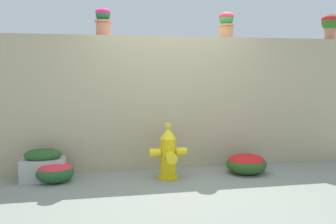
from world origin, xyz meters
TOP-DOWN VIEW (x-y plane):
  - ground_plane at (0.00, 0.00)m, footprint 24.00×24.00m
  - stone_wall at (0.00, 0.98)m, footprint 6.44×0.34m
  - potted_plant_1 at (-0.99, 0.96)m, footprint 0.25×0.25m
  - potted_plant_2 at (0.95, 0.97)m, footprint 0.26×0.26m
  - potted_plant_3 at (2.82, 0.99)m, footprint 0.31×0.31m
  - fire_hydrant at (-0.13, 0.29)m, footprint 0.53×0.43m
  - flower_bush_left at (-1.70, 0.43)m, footprint 0.52×0.47m
  - flower_bush_right at (1.07, 0.33)m, footprint 0.61×0.55m
  - planter_box at (-1.87, 0.52)m, footprint 0.60×0.33m

SIDE VIEW (x-z plane):
  - ground_plane at x=0.00m, z-range 0.00..0.00m
  - flower_bush_left at x=-1.70m, z-range 0.01..0.29m
  - flower_bush_right at x=1.07m, z-range 0.01..0.31m
  - planter_box at x=-1.87m, z-range -0.01..0.45m
  - fire_hydrant at x=-0.13m, z-range -0.04..0.75m
  - stone_wall at x=0.00m, z-range 0.00..2.05m
  - potted_plant_1 at x=-0.99m, z-range 2.09..2.50m
  - potted_plant_2 at x=0.95m, z-range 2.09..2.50m
  - potted_plant_3 at x=2.82m, z-range 2.12..2.56m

